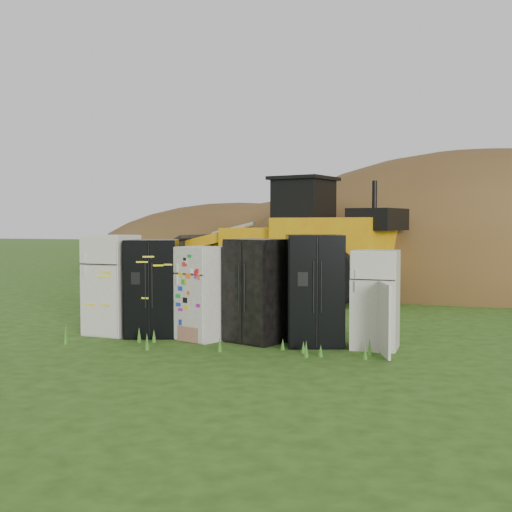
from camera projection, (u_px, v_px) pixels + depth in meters
The scene contains 11 objects.
ground at pixel (234, 341), 11.30m from camera, with size 120.00×120.00×0.00m, color #294512.
fridge_leftmost at pixel (112, 285), 11.96m from camera, with size 0.82×0.79×1.85m, color silver, non-canonical shape.
fridge_black_side at pixel (152, 288), 11.74m from camera, with size 0.93×0.73×1.78m, color black, non-canonical shape.
fridge_sticker at pixel (203, 293), 11.40m from camera, with size 0.74×0.68×1.66m, color silver, non-canonical shape.
fridge_dark_mid at pixel (257, 291), 11.18m from camera, with size 0.92×0.75×1.80m, color black, non-canonical shape.
fridge_black_right at pixel (314, 290), 10.88m from camera, with size 0.94×0.78×1.88m, color black, non-canonical shape.
fridge_open_door at pixel (375, 300), 10.60m from camera, with size 0.74×0.68×1.63m, color silver, non-canonical shape.
wheel_loader at pixel (277, 238), 17.98m from camera, with size 6.88×2.79×3.33m, color orange, non-canonical shape.
dirt_mound_right at pixel (481, 284), 21.65m from camera, with size 17.05×12.50×9.03m, color #4B3518.
dirt_mound_left at pixel (239, 271), 27.42m from camera, with size 13.85×10.39×5.87m, color #4B3518.
dirt_mound_back at pixel (363, 269), 28.67m from camera, with size 19.65×13.10×6.77m, color #4B3518.
Camera 1 is at (3.52, -10.65, 2.09)m, focal length 45.00 mm.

